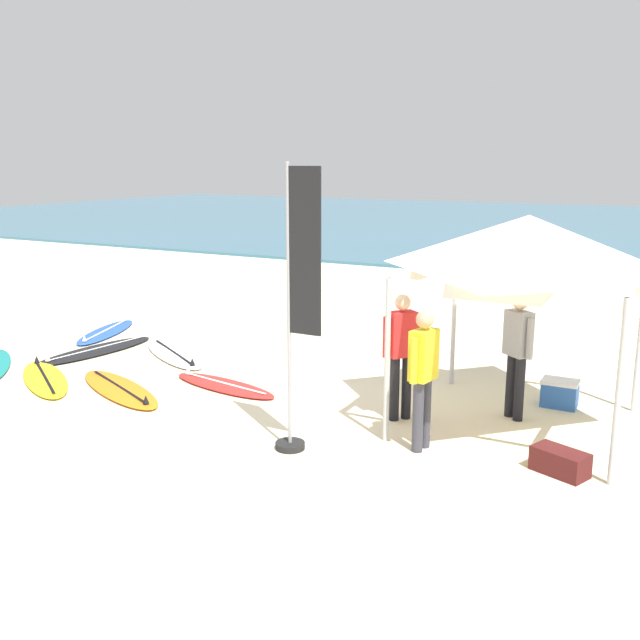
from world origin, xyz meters
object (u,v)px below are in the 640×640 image
(surfboard_yellow, at_px, (45,379))
(surfboard_orange, at_px, (120,389))
(surfboard_black, at_px, (96,350))
(banner_flag, at_px, (297,323))
(person_red, at_px, (401,348))
(person_grey, at_px, (517,347))
(person_yellow, at_px, (423,370))
(surfboard_white, at_px, (174,354))
(surfboard_red, at_px, (224,385))
(canopy_tent, at_px, (527,244))
(surfboard_blue, at_px, (106,332))
(cooler_box, at_px, (560,393))
(gear_bag_near_tent, at_px, (560,462))

(surfboard_yellow, bearing_deg, surfboard_orange, 6.80)
(surfboard_yellow, xyz_separation_m, surfboard_black, (-0.56, 1.65, -0.00))
(banner_flag, bearing_deg, surfboard_yellow, 174.05)
(surfboard_orange, height_order, person_red, person_red)
(surfboard_yellow, bearing_deg, person_grey, 14.66)
(person_yellow, bearing_deg, person_red, 125.99)
(surfboard_white, distance_m, person_grey, 6.16)
(surfboard_white, height_order, person_red, person_red)
(surfboard_red, relative_size, surfboard_white, 0.91)
(canopy_tent, bearing_deg, person_yellow, -121.40)
(person_red, bearing_deg, surfboard_orange, -168.01)
(surfboard_yellow, height_order, person_yellow, person_yellow)
(canopy_tent, xyz_separation_m, surfboard_black, (-7.59, 0.07, -2.35))
(surfboard_white, bearing_deg, person_red, -12.59)
(person_red, bearing_deg, canopy_tent, 19.99)
(canopy_tent, height_order, person_grey, canopy_tent)
(surfboard_blue, relative_size, surfboard_white, 0.99)
(surfboard_red, xyz_separation_m, surfboard_yellow, (-2.70, -1.06, -0.00))
(surfboard_orange, relative_size, person_yellow, 1.40)
(surfboard_orange, relative_size, cooler_box, 4.78)
(surfboard_black, height_order, person_red, person_red)
(surfboard_yellow, xyz_separation_m, person_grey, (6.93, 1.81, 0.95))
(gear_bag_near_tent, bearing_deg, person_red, 160.92)
(person_grey, relative_size, banner_flag, 0.50)
(surfboard_red, height_order, banner_flag, banner_flag)
(banner_flag, bearing_deg, person_red, 66.63)
(surfboard_black, xyz_separation_m, gear_bag_near_tent, (8.37, -1.36, 0.10))
(surfboard_yellow, xyz_separation_m, banner_flag, (4.91, -0.51, 1.54))
(surfboard_black, bearing_deg, surfboard_yellow, -71.13)
(surfboard_black, xyz_separation_m, banner_flag, (5.48, -2.16, 1.54))
(banner_flag, height_order, cooler_box, banner_flag)
(surfboard_white, xyz_separation_m, gear_bag_near_tent, (6.95, -1.82, 0.10))
(surfboard_yellow, distance_m, surfboard_black, 1.74)
(surfboard_blue, height_order, person_grey, person_grey)
(person_yellow, height_order, banner_flag, banner_flag)
(person_red, distance_m, person_yellow, 1.03)
(person_yellow, bearing_deg, surfboard_white, 160.49)
(surfboard_blue, height_order, surfboard_yellow, same)
(surfboard_black, distance_m, person_red, 6.26)
(surfboard_black, bearing_deg, person_grey, 1.26)
(person_red, xyz_separation_m, person_grey, (1.34, 0.76, 0.00))
(surfboard_orange, distance_m, surfboard_white, 2.02)
(canopy_tent, height_order, cooler_box, canopy_tent)
(banner_flag, relative_size, gear_bag_near_tent, 5.67)
(surfboard_red, xyz_separation_m, person_yellow, (3.50, -0.84, 0.95))
(surfboard_yellow, bearing_deg, cooler_box, 19.31)
(surfboard_red, xyz_separation_m, person_red, (2.90, -0.01, 0.95))
(gear_bag_near_tent, bearing_deg, cooler_box, 100.11)
(surfboard_blue, relative_size, cooler_box, 4.48)
(person_grey, bearing_deg, surfboard_white, 177.18)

